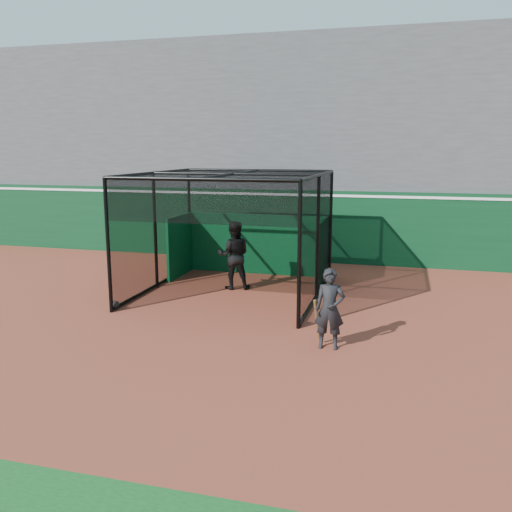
# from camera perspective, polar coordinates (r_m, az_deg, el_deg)

# --- Properties ---
(ground) EXTENTS (120.00, 120.00, 0.00)m
(ground) POSITION_cam_1_polar(r_m,az_deg,el_deg) (11.80, -8.02, -8.23)
(ground) COLOR brown
(ground) RESTS_ON ground
(outfield_wall) EXTENTS (50.00, 0.50, 2.50)m
(outfield_wall) POSITION_cam_1_polar(r_m,az_deg,el_deg) (19.40, 1.78, 3.44)
(outfield_wall) COLOR #09361A
(outfield_wall) RESTS_ON ground
(grandstand) EXTENTS (50.00, 7.85, 8.95)m
(grandstand) POSITION_cam_1_polar(r_m,az_deg,el_deg) (22.92, 4.08, 12.60)
(grandstand) COLOR #4C4C4F
(grandstand) RESTS_ON ground
(batting_cage) EXTENTS (4.71, 5.20, 3.25)m
(batting_cage) POSITION_cam_1_polar(r_m,az_deg,el_deg) (14.74, -2.41, 2.28)
(batting_cage) COLOR black
(batting_cage) RESTS_ON ground
(batter) EXTENTS (1.11, 0.97, 1.93)m
(batter) POSITION_cam_1_polar(r_m,az_deg,el_deg) (15.27, -2.35, 0.09)
(batter) COLOR black
(batter) RESTS_ON ground
(on_deck_player) EXTENTS (0.63, 0.44, 1.62)m
(on_deck_player) POSITION_cam_1_polar(r_m,az_deg,el_deg) (10.81, 7.75, -5.56)
(on_deck_player) COLOR black
(on_deck_player) RESTS_ON ground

